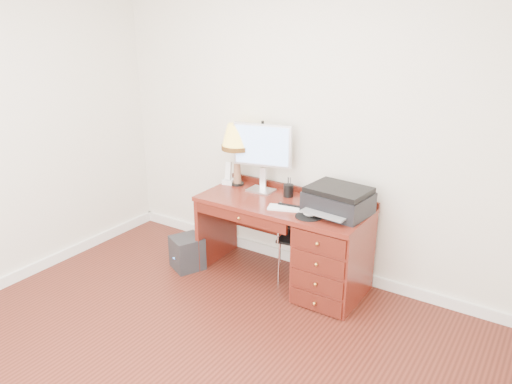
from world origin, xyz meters
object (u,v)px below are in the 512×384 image
Objects in this scene: leg_lamp at (237,141)px; chair at (299,234)px; desk at (315,246)px; printer at (338,200)px; phone at (229,177)px; monitor at (263,149)px; equipment_box at (187,253)px.

chair is at bearing -9.10° from leg_lamp.
desk is 2.56× the size of leg_lamp.
phone is (-1.18, 0.10, -0.04)m from printer.
phone is 0.27× the size of chair.
monitor is 0.82m from chair.
equipment_box is (-0.26, -0.46, -1.02)m from leg_lamp.
leg_lamp is at bearing 170.41° from desk.
printer reaches higher than phone.
equipment_box is (-1.00, -0.35, -0.32)m from chair.
printer is 0.68× the size of chair.
printer is at bearing -9.30° from chair.
monitor is 0.80× the size of chair.
printer is at bearing 39.21° from equipment_box.
leg_lamp reaches higher than equipment_box.
chair is (-0.35, 0.00, -0.39)m from printer.
leg_lamp is at bearing 162.15° from chair.
phone is at bearing -168.94° from leg_lamp.
leg_lamp is (-0.92, 0.16, 0.77)m from desk.
printer reaches higher than chair.
desk is 1.25m from equipment_box.
leg_lamp is 1.03m from chair.
phone is (-1.01, 0.14, 0.40)m from desk.
monitor reaches higher than desk.
monitor is at bearing 165.75° from desk.
chair is at bearing 44.01° from equipment_box.
printer is 1.70× the size of equipment_box.
chair is (0.74, -0.12, -0.71)m from leg_lamp.
leg_lamp is at bearing -3.12° from phone.
monitor is 1.99× the size of equipment_box.
phone reaches higher than chair.
phone is 0.68× the size of equipment_box.
desk is 7.02× the size of phone.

